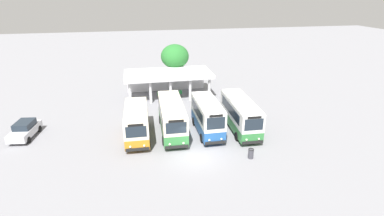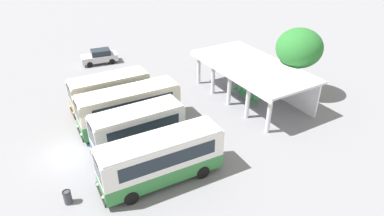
{
  "view_description": "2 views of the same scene",
  "coord_description": "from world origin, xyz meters",
  "px_view_note": "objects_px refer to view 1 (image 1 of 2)",
  "views": [
    {
      "loc": [
        -4.78,
        -21.82,
        13.66
      ],
      "look_at": [
        1.16,
        7.76,
        1.48
      ],
      "focal_mm": 27.18,
      "sensor_mm": 36.0,
      "label": 1
    },
    {
      "loc": [
        20.83,
        -2.15,
        14.83
      ],
      "look_at": [
        2.4,
        8.61,
        2.59
      ],
      "focal_mm": 31.23,
      "sensor_mm": 36.0,
      "label": 2
    }
  ],
  "objects_px": {
    "city_bus_second_in_row": "(172,116)",
    "waiting_chair_end_by_column": "(159,94)",
    "parked_car_flank": "(25,130)",
    "waiting_chair_far_end_seat": "(181,93)",
    "city_bus_middle_cream": "(207,116)",
    "waiting_chair_middle_seat": "(167,94)",
    "waiting_chair_fifth_seat": "(176,93)",
    "city_bus_fourth_amber": "(240,113)",
    "waiting_chair_second_from_end": "(163,94)",
    "litter_bin_apron": "(251,153)",
    "city_bus_nearest_orange": "(137,122)",
    "waiting_chair_fourth_seat": "(172,93)"
  },
  "relations": [
    {
      "from": "waiting_chair_second_from_end",
      "to": "waiting_chair_fifth_seat",
      "type": "distance_m",
      "value": 1.82
    },
    {
      "from": "parked_car_flank",
      "to": "waiting_chair_end_by_column",
      "type": "distance_m",
      "value": 16.75
    },
    {
      "from": "litter_bin_apron",
      "to": "waiting_chair_second_from_end",
      "type": "bearing_deg",
      "value": 108.77
    },
    {
      "from": "city_bus_second_in_row",
      "to": "waiting_chair_end_by_column",
      "type": "bearing_deg",
      "value": 92.06
    },
    {
      "from": "city_bus_second_in_row",
      "to": "waiting_chair_end_by_column",
      "type": "relative_size",
      "value": 9.46
    },
    {
      "from": "city_bus_nearest_orange",
      "to": "litter_bin_apron",
      "type": "distance_m",
      "value": 11.37
    },
    {
      "from": "parked_car_flank",
      "to": "waiting_chair_fifth_seat",
      "type": "distance_m",
      "value": 18.85
    },
    {
      "from": "waiting_chair_fourth_seat",
      "to": "city_bus_nearest_orange",
      "type": "bearing_deg",
      "value": -113.82
    },
    {
      "from": "city_bus_fourth_amber",
      "to": "waiting_chair_far_end_seat",
      "type": "xyz_separation_m",
      "value": [
        -4.46,
        11.44,
        -1.29
      ]
    },
    {
      "from": "waiting_chair_middle_seat",
      "to": "litter_bin_apron",
      "type": "bearing_deg",
      "value": -72.98
    },
    {
      "from": "parked_car_flank",
      "to": "litter_bin_apron",
      "type": "bearing_deg",
      "value": -21.68
    },
    {
      "from": "parked_car_flank",
      "to": "waiting_chair_far_end_seat",
      "type": "height_order",
      "value": "parked_car_flank"
    },
    {
      "from": "city_bus_second_in_row",
      "to": "parked_car_flank",
      "type": "height_order",
      "value": "city_bus_second_in_row"
    },
    {
      "from": "waiting_chair_fourth_seat",
      "to": "litter_bin_apron",
      "type": "relative_size",
      "value": 0.96
    },
    {
      "from": "city_bus_nearest_orange",
      "to": "litter_bin_apron",
      "type": "height_order",
      "value": "city_bus_nearest_orange"
    },
    {
      "from": "waiting_chair_fifth_seat",
      "to": "city_bus_fourth_amber",
      "type": "bearing_deg",
      "value": -66.16
    },
    {
      "from": "city_bus_middle_cream",
      "to": "waiting_chair_fourth_seat",
      "type": "height_order",
      "value": "city_bus_middle_cream"
    },
    {
      "from": "city_bus_nearest_orange",
      "to": "city_bus_fourth_amber",
      "type": "distance_m",
      "value": 10.65
    },
    {
      "from": "parked_car_flank",
      "to": "waiting_chair_fifth_seat",
      "type": "bearing_deg",
      "value": 28.32
    },
    {
      "from": "city_bus_second_in_row",
      "to": "city_bus_middle_cream",
      "type": "height_order",
      "value": "city_bus_middle_cream"
    },
    {
      "from": "waiting_chair_middle_seat",
      "to": "waiting_chair_far_end_seat",
      "type": "height_order",
      "value": "same"
    },
    {
      "from": "city_bus_middle_cream",
      "to": "waiting_chair_end_by_column",
      "type": "relative_size",
      "value": 7.62
    },
    {
      "from": "city_bus_middle_cream",
      "to": "waiting_chair_middle_seat",
      "type": "height_order",
      "value": "city_bus_middle_cream"
    },
    {
      "from": "city_bus_middle_cream",
      "to": "city_bus_second_in_row",
      "type": "bearing_deg",
      "value": 168.95
    },
    {
      "from": "city_bus_second_in_row",
      "to": "waiting_chair_second_from_end",
      "type": "distance_m",
      "value": 11.02
    },
    {
      "from": "city_bus_middle_cream",
      "to": "waiting_chair_second_from_end",
      "type": "bearing_deg",
      "value": 105.99
    },
    {
      "from": "waiting_chair_end_by_column",
      "to": "waiting_chair_far_end_seat",
      "type": "xyz_separation_m",
      "value": [
        3.03,
        0.01,
        0.0
      ]
    },
    {
      "from": "city_bus_fourth_amber",
      "to": "waiting_chair_fourth_seat",
      "type": "height_order",
      "value": "city_bus_fourth_amber"
    },
    {
      "from": "waiting_chair_second_from_end",
      "to": "waiting_chair_fifth_seat",
      "type": "xyz_separation_m",
      "value": [
        1.82,
        -0.1,
        0.0
      ]
    },
    {
      "from": "litter_bin_apron",
      "to": "waiting_chair_end_by_column",
      "type": "bearing_deg",
      "value": 110.69
    },
    {
      "from": "city_bus_fourth_amber",
      "to": "parked_car_flank",
      "type": "height_order",
      "value": "city_bus_fourth_amber"
    },
    {
      "from": "city_bus_second_in_row",
      "to": "waiting_chair_fourth_seat",
      "type": "relative_size",
      "value": 9.46
    },
    {
      "from": "waiting_chair_fifth_seat",
      "to": "waiting_chair_fourth_seat",
      "type": "bearing_deg",
      "value": 178.1
    },
    {
      "from": "waiting_chair_middle_seat",
      "to": "waiting_chair_fifth_seat",
      "type": "distance_m",
      "value": 1.21
    },
    {
      "from": "city_bus_second_in_row",
      "to": "waiting_chair_middle_seat",
      "type": "relative_size",
      "value": 9.46
    },
    {
      "from": "litter_bin_apron",
      "to": "waiting_chair_fifth_seat",
      "type": "bearing_deg",
      "value": 103.28
    },
    {
      "from": "city_bus_nearest_orange",
      "to": "waiting_chair_fifth_seat",
      "type": "distance_m",
      "value": 12.61
    },
    {
      "from": "waiting_chair_far_end_seat",
      "to": "waiting_chair_end_by_column",
      "type": "bearing_deg",
      "value": -179.89
    },
    {
      "from": "waiting_chair_end_by_column",
      "to": "waiting_chair_second_from_end",
      "type": "xyz_separation_m",
      "value": [
        0.61,
        0.13,
        0.0
      ]
    },
    {
      "from": "parked_car_flank",
      "to": "litter_bin_apron",
      "type": "relative_size",
      "value": 4.71
    },
    {
      "from": "city_bus_nearest_orange",
      "to": "waiting_chair_second_from_end",
      "type": "bearing_deg",
      "value": 71.64
    },
    {
      "from": "parked_car_flank",
      "to": "waiting_chair_end_by_column",
      "type": "xyz_separation_m",
      "value": [
        14.17,
        8.92,
        -0.3
      ]
    },
    {
      "from": "waiting_chair_second_from_end",
      "to": "waiting_chair_fourth_seat",
      "type": "height_order",
      "value": "same"
    },
    {
      "from": "city_bus_middle_cream",
      "to": "parked_car_flank",
      "type": "height_order",
      "value": "city_bus_middle_cream"
    },
    {
      "from": "city_bus_second_in_row",
      "to": "waiting_chair_middle_seat",
      "type": "height_order",
      "value": "city_bus_second_in_row"
    },
    {
      "from": "city_bus_middle_cream",
      "to": "litter_bin_apron",
      "type": "xyz_separation_m",
      "value": [
        2.53,
        -5.62,
        -1.45
      ]
    },
    {
      "from": "city_bus_second_in_row",
      "to": "litter_bin_apron",
      "type": "xyz_separation_m",
      "value": [
        6.08,
        -6.31,
        -1.37
      ]
    },
    {
      "from": "city_bus_nearest_orange",
      "to": "waiting_chair_middle_seat",
      "type": "bearing_deg",
      "value": 68.81
    },
    {
      "from": "city_bus_fourth_amber",
      "to": "waiting_chair_middle_seat",
      "type": "distance_m",
      "value": 13.16
    },
    {
      "from": "litter_bin_apron",
      "to": "city_bus_nearest_orange",
      "type": "bearing_deg",
      "value": 148.48
    }
  ]
}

